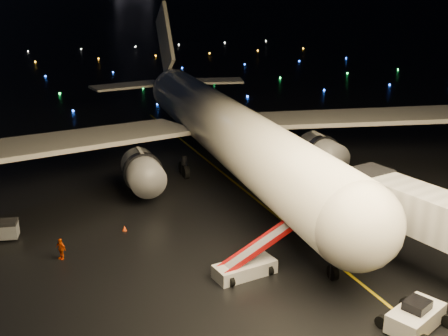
{
  "coord_description": "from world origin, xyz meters",
  "views": [
    {
      "loc": [
        -10.27,
        -30.45,
        20.4
      ],
      "look_at": [
        7.14,
        12.0,
        5.0
      ],
      "focal_mm": 45.0,
      "sensor_mm": 36.0,
      "label": 1
    }
  ],
  "objects_px": {
    "pushback_tug": "(416,314)",
    "belt_loader": "(245,255)",
    "airliner": "(217,92)",
    "crew_c": "(61,249)",
    "baggage_cart_0": "(6,230)"
  },
  "relations": [
    {
      "from": "pushback_tug",
      "to": "belt_loader",
      "type": "bearing_deg",
      "value": 103.65
    },
    {
      "from": "airliner",
      "to": "crew_c",
      "type": "distance_m",
      "value": 26.34
    },
    {
      "from": "pushback_tug",
      "to": "crew_c",
      "type": "xyz_separation_m",
      "value": [
        -19.07,
        17.59,
        -0.08
      ]
    },
    {
      "from": "belt_loader",
      "to": "crew_c",
      "type": "height_order",
      "value": "belt_loader"
    },
    {
      "from": "pushback_tug",
      "to": "crew_c",
      "type": "distance_m",
      "value": 25.94
    },
    {
      "from": "pushback_tug",
      "to": "baggage_cart_0",
      "type": "distance_m",
      "value": 32.34
    },
    {
      "from": "airliner",
      "to": "baggage_cart_0",
      "type": "xyz_separation_m",
      "value": [
        -23.09,
        -10.82,
        -7.91
      ]
    },
    {
      "from": "crew_c",
      "to": "baggage_cart_0",
      "type": "height_order",
      "value": "crew_c"
    },
    {
      "from": "belt_loader",
      "to": "crew_c",
      "type": "xyz_separation_m",
      "value": [
        -12.02,
        7.69,
        -0.77
      ]
    },
    {
      "from": "airliner",
      "to": "pushback_tug",
      "type": "relative_size",
      "value": 15.61
    },
    {
      "from": "pushback_tug",
      "to": "baggage_cart_0",
      "type": "bearing_deg",
      "value": 113.16
    },
    {
      "from": "belt_loader",
      "to": "pushback_tug",
      "type": "bearing_deg",
      "value": -62.01
    },
    {
      "from": "pushback_tug",
      "to": "baggage_cart_0",
      "type": "height_order",
      "value": "pushback_tug"
    },
    {
      "from": "crew_c",
      "to": "baggage_cart_0",
      "type": "xyz_separation_m",
      "value": [
        -3.79,
        5.29,
        -0.03
      ]
    },
    {
      "from": "crew_c",
      "to": "airliner",
      "type": "bearing_deg",
      "value": 93.41
    }
  ]
}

